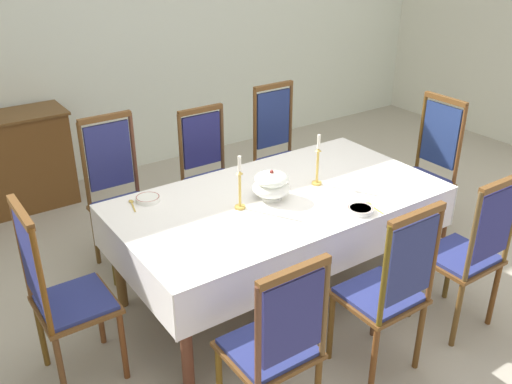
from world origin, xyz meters
The scene contains 19 objects.
ground centered at (0.00, 0.00, -0.02)m, with size 8.16×5.62×0.04m, color #AAA291.
back_wall centered at (0.00, 2.85, 1.70)m, with size 8.16×0.08×3.39m, color silver.
dining_table centered at (0.00, 0.08, 0.70)m, with size 2.21×1.17×0.77m.
tablecloth centered at (0.00, 0.08, 0.71)m, with size 2.23×1.19×0.30m.
chair_south_a centered at (-0.76, -0.91, 0.57)m, with size 0.44×0.42×1.09m.
chair_north_a centered at (-0.76, 1.08, 0.61)m, with size 0.44×0.42×1.19m.
chair_south_b centered at (0.03, -0.91, 0.59)m, with size 0.44×0.42×1.14m.
chair_north_b centered at (0.03, 1.07, 0.58)m, with size 0.44×0.42×1.10m.
chair_south_c centered at (0.76, -0.91, 0.58)m, with size 0.44×0.42×1.12m.
chair_north_c centered at (0.76, 1.08, 0.60)m, with size 0.44×0.42×1.19m.
chair_head_west centered at (-1.51, 0.08, 0.60)m, with size 0.42×0.44×1.16m.
chair_head_east centered at (1.51, 0.08, 0.61)m, with size 0.42×0.44×1.19m.
soup_tureen centered at (-0.07, 0.08, 0.88)m, with size 0.25×0.25×0.21m.
candlestick_west centered at (-0.32, 0.08, 0.93)m, with size 0.07×0.07×0.36m.
candlestick_east centered at (0.32, 0.08, 0.93)m, with size 0.07×0.07×0.37m.
bowl_near_left centered at (-0.77, 0.52, 0.80)m, with size 0.16×0.16×0.03m.
bowl_near_right centered at (0.28, -0.40, 0.80)m, with size 0.17×0.17×0.03m.
spoon_primary centered at (-0.87, 0.54, 0.78)m, with size 0.06×0.17×0.01m.
spoon_secondary centered at (0.40, -0.37, 0.78)m, with size 0.04×0.18×0.01m.
Camera 1 is at (-2.08, -2.66, 2.48)m, focal length 39.84 mm.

